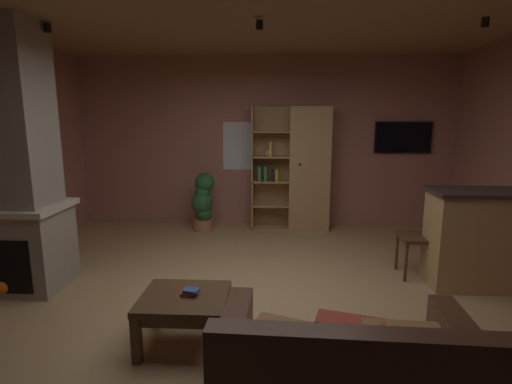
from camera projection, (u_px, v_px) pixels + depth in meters
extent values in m
cube|color=tan|center=(254.00, 306.00, 3.95)|extent=(6.12, 5.96, 0.02)
cube|color=#AD7060|center=(265.00, 143.00, 6.63)|extent=(6.24, 0.06, 2.75)
cube|color=#8E6B47|center=(253.00, 4.00, 3.42)|extent=(6.12, 5.96, 0.02)
cube|color=white|center=(243.00, 146.00, 6.63)|extent=(0.65, 0.01, 0.78)
cube|color=gray|center=(21.00, 249.00, 4.30)|extent=(0.91, 0.69, 0.85)
cube|color=gray|center=(6.00, 118.00, 4.04)|extent=(0.77, 0.59, 1.90)
cube|color=beige|center=(16.00, 207.00, 4.21)|extent=(0.99, 0.77, 0.06)
cube|color=black|center=(2.00, 266.00, 4.00)|extent=(0.63, 0.08, 0.55)
sphere|color=orange|center=(4.00, 286.00, 4.03)|extent=(0.14, 0.14, 0.14)
cube|color=tan|center=(309.00, 169.00, 6.40)|extent=(0.64, 0.38, 1.95)
cube|color=tan|center=(271.00, 167.00, 6.61)|extent=(0.59, 0.02, 1.95)
cube|color=tan|center=(253.00, 169.00, 6.44)|extent=(0.02, 0.38, 1.95)
sphere|color=black|center=(300.00, 164.00, 6.19)|extent=(0.04, 0.04, 0.04)
cube|color=tan|center=(270.00, 227.00, 6.61)|extent=(0.59, 0.38, 0.02)
cube|color=tan|center=(270.00, 205.00, 6.54)|extent=(0.59, 0.38, 0.02)
cube|color=tan|center=(270.00, 181.00, 6.47)|extent=(0.59, 0.38, 0.02)
cube|color=tan|center=(271.00, 157.00, 6.39)|extent=(0.59, 0.38, 0.02)
cube|color=tan|center=(271.00, 132.00, 6.32)|extent=(0.59, 0.38, 0.02)
cube|color=black|center=(273.00, 176.00, 6.39)|extent=(0.04, 0.23, 0.17)
cube|color=gold|center=(271.00, 149.00, 6.31)|extent=(0.04, 0.23, 0.23)
cube|color=gold|center=(277.00, 175.00, 6.39)|extent=(0.04, 0.23, 0.18)
cube|color=#387247|center=(260.00, 174.00, 6.40)|extent=(0.05, 0.23, 0.23)
cube|color=#387247|center=(266.00, 174.00, 6.39)|extent=(0.05, 0.23, 0.23)
sphere|color=beige|center=(268.00, 153.00, 6.38)|extent=(0.10, 0.10, 0.10)
cube|color=tan|center=(502.00, 241.00, 4.28)|extent=(1.48, 0.52, 1.02)
cube|color=#2D2826|center=(508.00, 192.00, 4.18)|extent=(1.54, 0.58, 0.04)
cube|color=#4C2D1E|center=(357.00, 372.00, 1.92)|extent=(1.46, 0.19, 0.42)
cube|color=#4C2D1E|center=(233.00, 371.00, 2.39)|extent=(0.18, 0.88, 0.67)
cube|color=olive|center=(291.00, 350.00, 2.31)|extent=(0.45, 0.31, 0.35)
cube|color=olive|center=(399.00, 359.00, 2.19)|extent=(0.42, 0.20, 0.41)
cube|color=#AD3D2D|center=(349.00, 352.00, 2.26)|extent=(0.40, 0.26, 0.41)
cube|color=#4C331E|center=(184.00, 298.00, 3.20)|extent=(0.69, 0.62, 0.05)
cube|color=#4C331E|center=(184.00, 306.00, 3.22)|extent=(0.62, 0.56, 0.08)
cube|color=#4C331E|center=(137.00, 340.00, 3.00)|extent=(0.07, 0.07, 0.37)
cube|color=#4C331E|center=(217.00, 342.00, 2.96)|extent=(0.07, 0.07, 0.37)
cube|color=#4C331E|center=(158.00, 306.00, 3.53)|extent=(0.07, 0.07, 0.37)
cube|color=#4C331E|center=(227.00, 308.00, 3.49)|extent=(0.07, 0.07, 0.37)
cube|color=#B22D2D|center=(188.00, 293.00, 3.21)|extent=(0.11, 0.11, 0.03)
cube|color=#2D4C8C|center=(191.00, 291.00, 3.19)|extent=(0.13, 0.11, 0.02)
cube|color=#4C331E|center=(419.00, 237.00, 4.58)|extent=(0.42, 0.42, 0.04)
cube|color=#4C331E|center=(438.00, 217.00, 4.52)|extent=(0.04, 0.40, 0.44)
cylinder|color=#4C331E|center=(397.00, 251.00, 4.81)|extent=(0.04, 0.04, 0.46)
cylinder|color=#4C331E|center=(406.00, 262.00, 4.46)|extent=(0.04, 0.04, 0.46)
cylinder|color=#4C331E|center=(428.00, 252.00, 4.79)|extent=(0.04, 0.04, 0.46)
cylinder|color=#4C331E|center=(439.00, 263.00, 4.43)|extent=(0.04, 0.04, 0.46)
cylinder|color=#B77051|center=(203.00, 225.00, 6.45)|extent=(0.30, 0.30, 0.18)
sphere|color=#235B2D|center=(204.00, 213.00, 6.40)|extent=(0.26, 0.26, 0.26)
sphere|color=#235B2D|center=(202.00, 203.00, 6.36)|extent=(0.34, 0.34, 0.34)
sphere|color=#235B2D|center=(202.00, 193.00, 6.33)|extent=(0.25, 0.25, 0.25)
sphere|color=#235B2D|center=(205.00, 183.00, 6.33)|extent=(0.31, 0.31, 0.31)
cube|color=black|center=(403.00, 137.00, 6.44)|extent=(0.89, 0.05, 0.50)
cube|color=black|center=(403.00, 138.00, 6.41)|extent=(0.85, 0.01, 0.46)
cylinder|color=black|center=(48.00, 28.00, 3.98)|extent=(0.07, 0.07, 0.09)
cylinder|color=black|center=(259.00, 25.00, 3.86)|extent=(0.07, 0.07, 0.09)
cylinder|color=black|center=(485.00, 22.00, 3.75)|extent=(0.07, 0.07, 0.09)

